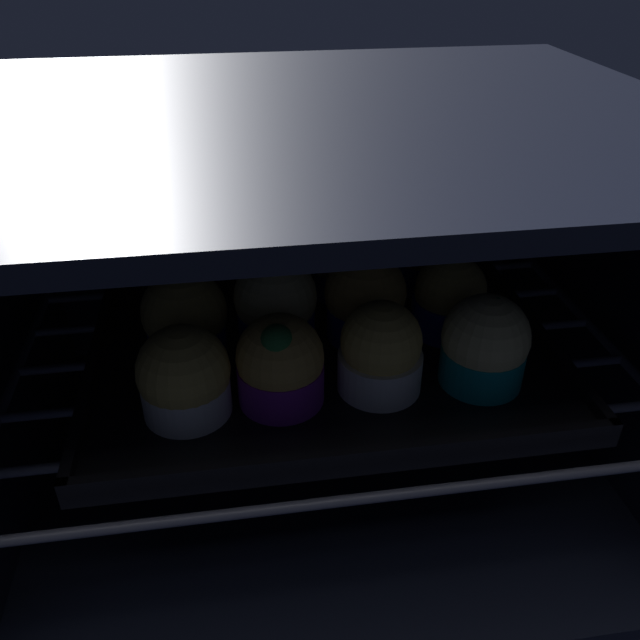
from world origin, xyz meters
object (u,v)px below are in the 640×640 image
Objects in this scene: muffin_row1_col3 at (450,298)px; muffin_row0_col2 at (381,351)px; muffin_row0_col1 at (280,364)px; muffin_row0_col0 at (184,377)px; baking_tray at (320,343)px; muffin_row1_col0 at (185,317)px; muffin_row2_col1 at (270,268)px; muffin_row0_col3 at (484,345)px; muffin_row1_col2 at (365,300)px; muffin_row2_col0 at (182,272)px; muffin_row2_col3 at (426,256)px; muffin_row2_col2 at (348,260)px; muffin_row1_col1 at (276,305)px.

muffin_row0_col2 is at bearing -137.39° from muffin_row1_col3.
muffin_row0_col1 is 17.99cm from muffin_row1_col3.
muffin_row0_col1 reaches higher than muffin_row0_col0.
muffin_row1_col0 reaches higher than baking_tray.
baking_tray is 9.49cm from muffin_row2_col1.
muffin_row1_col2 is at bearing 134.54° from muffin_row0_col3.
muffin_row2_col0 reaches higher than muffin_row2_col3.
muffin_row1_col3 reaches higher than baking_tray.
muffin_row0_col2 is at bearing -117.89° from muffin_row2_col3.
baking_tray is 15.10cm from muffin_row2_col3.
baking_tray is at bearing -0.80° from muffin_row1_col0.
muffin_row0_col2 is 1.05× the size of muffin_row2_col3.
baking_tray is 15.11cm from muffin_row2_col0.
muffin_row0_col3 is 1.05× the size of muffin_row2_col3.
muffin_row1_col2 is at bearing 0.07° from baking_tray.
muffin_row1_col1 is at bearing -135.15° from muffin_row2_col2.
muffin_row0_col2 is 22.29cm from muffin_row2_col0.
muffin_row2_col2 is at bearing -0.12° from muffin_row2_col0.
muffin_row0_col3 is at bearing -90.00° from muffin_row2_col3.
baking_tray is 5.21× the size of muffin_row0_col1.
muffin_row2_col2 is (-0.05, 7.94, 0.02)cm from muffin_row1_col2.
baking_tray is 5.46× the size of muffin_row0_col0.
muffin_row0_col0 is 11.50cm from muffin_row1_col1.
muffin_row2_col1 is (8.03, 7.63, 0.08)cm from muffin_row1_col0.
muffin_row2_col2 reaches higher than baking_tray.
muffin_row2_col3 is at bearing 45.66° from muffin_row1_col2.
muffin_row0_col3 is at bearing 0.58° from muffin_row0_col0.
baking_tray is 15.12cm from muffin_row0_col3.
muffin_row2_col2 is at bearing 90.36° from muffin_row1_col2.
muffin_row2_col0 is 0.93× the size of muffin_row2_col2.
muffin_row0_col3 is 1.03× the size of muffin_row1_col0.
baking_tray is at bearing -33.24° from muffin_row2_col0.
baking_tray is at bearing 35.75° from muffin_row0_col0.
muffin_row2_col0 is at bearing 91.85° from muffin_row0_col0.
muffin_row0_col2 is 7.74cm from muffin_row1_col2.
muffin_row0_col0 and muffin_row2_col3 have the same top height.
muffin_row1_col1 reaches higher than muffin_row1_col3.
muffin_row0_col1 is 0.99× the size of muffin_row2_col0.
muffin_row1_col3 is at bearing 25.97° from muffin_row0_col1.
muffin_row1_col1 reaches higher than muffin_row0_col3.
muffin_row1_col3 and muffin_row2_col3 have the same top height.
muffin_row1_col3 is (15.73, -0.28, -0.56)cm from muffin_row1_col1.
muffin_row0_col3 is 1.00× the size of muffin_row2_col0.
muffin_row0_col3 is 29.13cm from muffin_row2_col0.
muffin_row1_col3 is 25.36cm from muffin_row2_col0.
muffin_row2_col1 is at bearing 87.74° from muffin_row0_col1.
muffin_row0_col1 is at bearing 179.77° from muffin_row0_col3.
muffin_row0_col2 is (3.65, -7.72, 4.07)cm from baking_tray.
muffin_row1_col2 is (8.41, 8.08, 0.32)cm from muffin_row0_col1.
muffin_row1_col0 is at bearing -153.72° from muffin_row2_col2.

